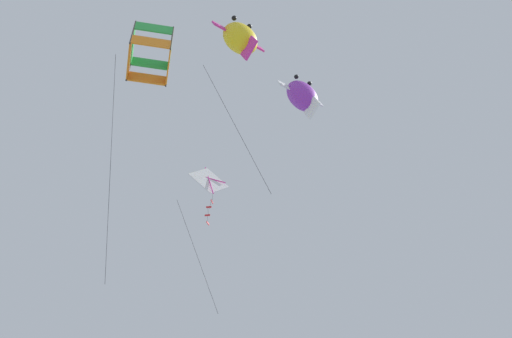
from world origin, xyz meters
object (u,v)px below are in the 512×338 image
Objects in this scene: kite_fish_near_right at (302,96)px; kite_box_mid_left at (150,53)px; kite_fish_near_left at (240,38)px; kite_diamond_highest at (209,182)px.

kite_box_mid_left is at bearing -1.43° from kite_fish_near_right.
kite_box_mid_left is 3.44× the size of kite_fish_near_right.
kite_fish_near_left reaches higher than kite_diamond_highest.
kite_box_mid_left is (2.01, -2.13, 0.19)m from kite_fish_near_left.
kite_diamond_highest is (-1.59, -4.50, -1.62)m from kite_fish_near_left.
kite_diamond_highest is at bearing -124.18° from kite_box_mid_left.
kite_fish_near_right is 0.51× the size of kite_diamond_highest.
kite_fish_near_right is at bearing -159.27° from kite_box_mid_left.
kite_fish_near_left is 1.25× the size of kite_diamond_highest.
kite_box_mid_left is 6.03m from kite_fish_near_right.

